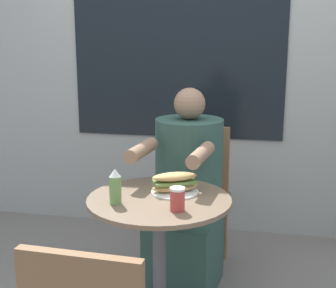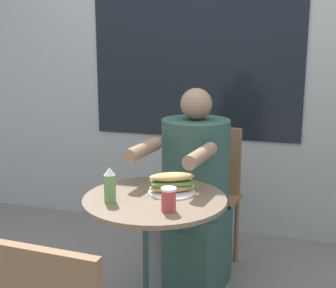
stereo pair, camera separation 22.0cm
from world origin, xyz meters
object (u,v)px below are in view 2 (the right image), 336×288
(cafe_table, at_px, (155,239))
(drink_cup, at_px, (169,199))
(diner_chair, at_px, (209,184))
(sandwich_on_plate, at_px, (172,184))
(seated_diner, at_px, (192,207))
(condiment_bottle, at_px, (110,185))

(cafe_table, xyz_separation_m, drink_cup, (0.11, -0.14, 0.25))
(diner_chair, bearing_deg, sandwich_on_plate, 96.38)
(diner_chair, height_order, drink_cup, diner_chair)
(seated_diner, bearing_deg, drink_cup, 102.25)
(diner_chair, height_order, sandwich_on_plate, diner_chair)
(seated_diner, relative_size, sandwich_on_plate, 5.18)
(cafe_table, relative_size, condiment_bottle, 4.65)
(condiment_bottle, bearing_deg, drink_cup, -5.84)
(seated_diner, height_order, drink_cup, seated_diner)
(cafe_table, bearing_deg, seated_diner, 85.55)
(diner_chair, height_order, seated_diner, seated_diner)
(cafe_table, xyz_separation_m, diner_chair, (0.05, 0.87, 0.00))
(drink_cup, relative_size, condiment_bottle, 0.64)
(sandwich_on_plate, xyz_separation_m, drink_cup, (0.05, -0.22, 0.01))
(cafe_table, height_order, seated_diner, seated_diner)
(diner_chair, xyz_separation_m, drink_cup, (0.05, -1.00, 0.25))
(cafe_table, relative_size, drink_cup, 7.32)
(seated_diner, bearing_deg, condiment_bottle, 78.24)
(seated_diner, height_order, condiment_bottle, seated_diner)
(diner_chair, bearing_deg, seated_diner, 94.03)
(diner_chair, xyz_separation_m, condiment_bottle, (-0.22, -0.98, 0.27))
(seated_diner, bearing_deg, sandwich_on_plate, 98.26)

